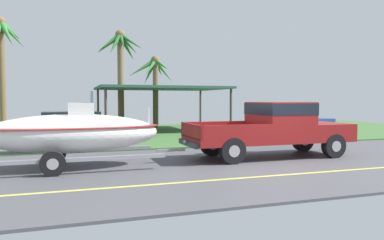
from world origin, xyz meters
name	(u,v)px	position (x,y,z in m)	size (l,w,h in m)	color
ground	(191,137)	(0.00, 8.38, -0.01)	(36.00, 22.00, 0.11)	#4C4C51
pickup_truck_towing	(279,126)	(0.72, 1.00, 1.04)	(5.89, 2.00, 1.86)	maroon
boat_on_trailer	(71,133)	(-6.02, 1.00, 1.00)	(6.11, 2.30, 2.18)	gray
parked_sedan_near	(76,126)	(-5.76, 8.89, 0.67)	(4.75, 1.92, 1.38)	black
parked_sedan_far	(292,122)	(6.03, 8.14, 0.67)	(4.43, 1.88, 1.38)	#234C89
carport_awning	(161,89)	(-0.69, 12.19, 2.62)	(7.61, 5.70, 2.74)	#4C4238
palm_tree_near_left	(1,45)	(-9.42, 11.90, 4.85)	(2.59, 2.50, 6.33)	brown
palm_tree_near_right	(119,54)	(-2.89, 14.40, 4.93)	(2.98, 3.24, 6.49)	brown
palm_tree_mid	(154,76)	(-0.50, 14.75, 3.59)	(3.27, 2.85, 4.96)	brown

